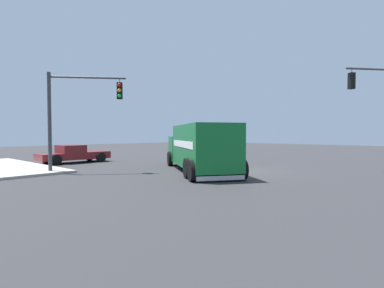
% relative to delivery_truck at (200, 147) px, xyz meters
% --- Properties ---
extents(ground_plane, '(100.00, 100.00, 0.00)m').
position_rel_delivery_truck_xyz_m(ground_plane, '(-1.87, -1.75, -1.44)').
color(ground_plane, '#2B2B2D').
extents(delivery_truck, '(8.31, 6.92, 2.73)m').
position_rel_delivery_truck_xyz_m(delivery_truck, '(0.00, 0.00, 0.00)').
color(delivery_truck, '#146B2D').
rests_on(delivery_truck, ground).
extents(traffic_light_secondary, '(2.95, 3.31, 5.54)m').
position_rel_delivery_truck_xyz_m(traffic_light_secondary, '(4.96, 5.09, 2.36)').
color(traffic_light_secondary, '#38383D').
rests_on(traffic_light_secondary, sidewalk_corner_far).
extents(pickup_maroon, '(2.43, 5.28, 1.38)m').
position_rel_delivery_truck_xyz_m(pickup_maroon, '(10.71, 2.50, -0.72)').
color(pickup_maroon, maroon).
rests_on(pickup_maroon, ground).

